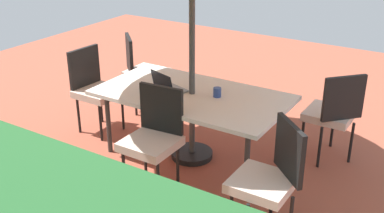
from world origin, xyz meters
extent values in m
cube|color=#9E4C38|center=(0.00, 0.00, -0.01)|extent=(10.00, 10.00, 0.02)
cube|color=white|center=(0.00, 0.00, 0.71)|extent=(1.93, 1.05, 0.04)
cylinder|color=#333333|center=(-0.81, -0.38, 0.34)|extent=(0.05, 0.05, 0.69)
cylinder|color=#333333|center=(0.81, -0.38, 0.34)|extent=(0.05, 0.05, 0.69)
cylinder|color=#333333|center=(-0.81, 0.38, 0.34)|extent=(0.05, 0.05, 0.69)
cylinder|color=#333333|center=(0.81, 0.38, 0.34)|extent=(0.05, 0.05, 0.69)
cylinder|color=#4C4C4C|center=(0.00, 0.00, 1.16)|extent=(0.06, 0.06, 2.31)
cylinder|color=black|center=(0.00, 0.00, 0.03)|extent=(0.44, 0.44, 0.06)
cube|color=beige|center=(1.17, -0.78, 0.49)|extent=(0.46, 0.46, 0.08)
cube|color=black|center=(1.31, -0.63, 0.76)|extent=(0.34, 0.33, 0.45)
cylinder|color=black|center=(0.91, -0.78, 0.23)|extent=(0.03, 0.03, 0.45)
cylinder|color=black|center=(1.17, -1.04, 0.23)|extent=(0.03, 0.03, 0.45)
cylinder|color=black|center=(1.16, -0.53, 0.23)|extent=(0.03, 0.03, 0.45)
cylinder|color=black|center=(1.42, -0.78, 0.23)|extent=(0.03, 0.03, 0.45)
cube|color=beige|center=(-1.20, -0.76, 0.49)|extent=(0.46, 0.46, 0.08)
cube|color=black|center=(-1.35, -0.62, 0.76)|extent=(0.32, 0.35, 0.45)
cylinder|color=black|center=(-1.18, -1.01, 0.23)|extent=(0.03, 0.03, 0.45)
cylinder|color=black|center=(-0.94, -0.75, 0.23)|extent=(0.03, 0.03, 0.45)
cylinder|color=black|center=(-1.45, -0.77, 0.23)|extent=(0.03, 0.03, 0.45)
cylinder|color=black|center=(-1.21, -0.50, 0.23)|extent=(0.03, 0.03, 0.45)
cube|color=beige|center=(-1.15, 0.80, 0.49)|extent=(0.46, 0.46, 0.08)
cube|color=black|center=(-1.29, 0.65, 0.76)|extent=(0.34, 0.33, 0.45)
cylinder|color=black|center=(-0.89, 0.81, 0.23)|extent=(0.03, 0.03, 0.45)
cylinder|color=black|center=(-1.14, 0.55, 0.23)|extent=(0.03, 0.03, 0.45)
cube|color=beige|center=(-0.02, 0.74, 0.49)|extent=(0.46, 0.46, 0.08)
cube|color=black|center=(0.00, 0.53, 0.76)|extent=(0.44, 0.08, 0.45)
cylinder|color=black|center=(0.15, 0.93, 0.23)|extent=(0.03, 0.03, 0.45)
cylinder|color=black|center=(-0.21, 0.90, 0.23)|extent=(0.03, 0.03, 0.45)
cylinder|color=black|center=(0.18, 0.58, 0.23)|extent=(0.03, 0.03, 0.45)
cylinder|color=black|center=(-0.18, 0.54, 0.23)|extent=(0.03, 0.03, 0.45)
cube|color=beige|center=(1.23, 0.04, 0.49)|extent=(0.46, 0.46, 0.08)
cube|color=black|center=(1.44, 0.03, 0.76)|extent=(0.07, 0.44, 0.45)
cylinder|color=black|center=(1.07, 0.23, 0.23)|extent=(0.03, 0.03, 0.45)
cylinder|color=black|center=(1.04, -0.13, 0.23)|extent=(0.03, 0.03, 0.45)
cylinder|color=black|center=(1.43, 0.21, 0.23)|extent=(0.03, 0.03, 0.45)
cylinder|color=black|center=(1.40, -0.15, 0.23)|extent=(0.03, 0.03, 0.45)
cube|color=gray|center=(0.23, 0.04, 0.74)|extent=(0.37, 0.31, 0.02)
cube|color=black|center=(0.26, 0.15, 0.84)|extent=(0.32, 0.15, 0.20)
cylinder|color=#334C99|center=(-0.26, -0.06, 0.77)|extent=(0.08, 0.08, 0.09)
camera|label=1|loc=(-2.35, 3.76, 2.51)|focal=44.37mm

